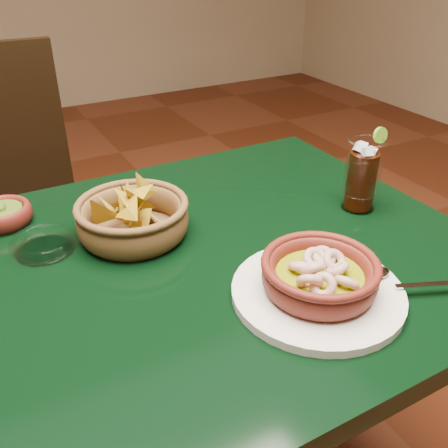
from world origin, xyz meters
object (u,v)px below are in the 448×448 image
dining_table (151,314)px  chip_basket (133,218)px  dining_chair (6,216)px  shrimp_plate (319,279)px  cola_drink (362,176)px

dining_table → chip_basket: (0.02, 0.12, 0.14)m
dining_table → dining_chair: dining_chair is taller
chip_basket → shrimp_plate: bearing=-59.1°
dining_chair → cola_drink: 0.99m
dining_chair → dining_table: bearing=-77.1°
dining_table → shrimp_plate: bearing=-43.4°
dining_chair → shrimp_plate: 1.01m
cola_drink → chip_basket: bearing=164.8°
dining_table → dining_chair: size_ratio=1.21×
shrimp_plate → chip_basket: 0.37m
chip_basket → cola_drink: size_ratio=1.43×
dining_table → shrimp_plate: 0.32m
chip_basket → dining_table: bearing=-100.7°
dining_table → dining_chair: 0.74m
dining_chair → cola_drink: size_ratio=5.91×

